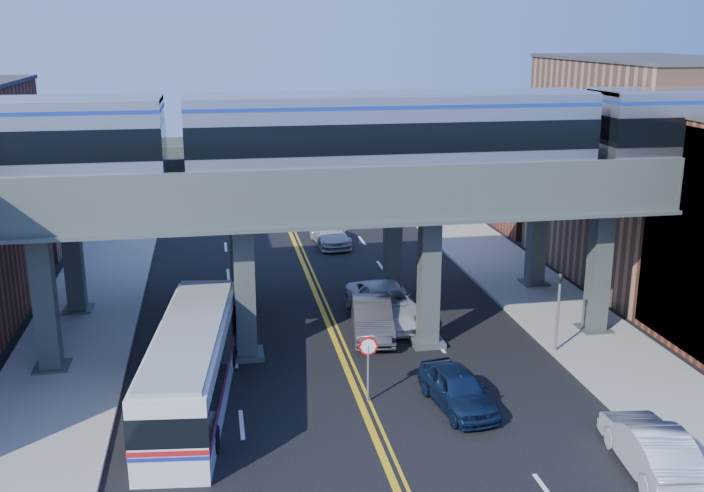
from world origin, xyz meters
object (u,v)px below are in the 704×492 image
(car_lane_d, at_px, (330,234))
(transit_train, at_px, (392,134))
(stop_sign, at_px, (368,358))
(car_lane_a, at_px, (458,389))
(transit_bus, at_px, (192,366))
(car_lane_c, at_px, (385,304))
(traffic_signal, at_px, (559,304))
(car_parked_curb, at_px, (651,447))
(car_lane_b, at_px, (372,318))

(car_lane_d, bearing_deg, transit_train, -94.07)
(stop_sign, relative_size, car_lane_a, 0.60)
(transit_bus, height_order, car_lane_d, transit_bus)
(transit_train, bearing_deg, car_lane_c, 80.80)
(traffic_signal, height_order, car_lane_a, traffic_signal)
(car_lane_d, bearing_deg, car_lane_c, -91.95)
(stop_sign, bearing_deg, car_lane_c, 73.18)
(traffic_signal, xyz_separation_m, car_lane_c, (-6.41, 5.23, -1.46))
(car_lane_d, distance_m, car_parked_curb, 29.40)
(transit_train, bearing_deg, traffic_signal, -16.09)
(traffic_signal, bearing_deg, transit_train, 163.91)
(traffic_signal, relative_size, transit_bus, 0.35)
(transit_bus, height_order, car_lane_a, transit_bus)
(stop_sign, distance_m, transit_bus, 6.57)
(transit_train, distance_m, stop_sign, 9.39)
(traffic_signal, height_order, car_lane_d, traffic_signal)
(traffic_signal, bearing_deg, car_lane_a, -144.65)
(car_lane_b, relative_size, car_lane_d, 1.01)
(transit_bus, height_order, car_lane_b, transit_bus)
(car_lane_b, distance_m, car_lane_c, 1.96)
(car_lane_b, bearing_deg, car_lane_a, -70.08)
(car_lane_d, bearing_deg, car_parked_curb, -82.42)
(car_lane_a, relative_size, car_parked_curb, 0.89)
(car_parked_curb, bearing_deg, car_lane_b, -56.43)
(transit_train, xyz_separation_m, car_lane_c, (0.52, 3.23, -8.62))
(car_lane_c, xyz_separation_m, car_parked_curb, (5.43, -14.54, -0.03))
(transit_train, height_order, car_lane_d, transit_train)
(transit_train, height_order, transit_bus, transit_train)
(car_lane_a, distance_m, car_lane_d, 23.57)
(traffic_signal, distance_m, car_lane_a, 7.18)
(transit_bus, xyz_separation_m, car_lane_d, (8.44, 21.49, -0.78))
(stop_sign, xyz_separation_m, car_parked_curb, (7.91, -6.31, -0.95))
(stop_sign, distance_m, traffic_signal, 9.41)
(car_lane_c, bearing_deg, traffic_signal, -43.39)
(car_lane_b, bearing_deg, transit_bus, -137.80)
(traffic_signal, relative_size, car_lane_b, 0.81)
(car_lane_a, distance_m, car_lane_b, 7.78)
(stop_sign, distance_m, car_parked_curb, 10.16)
(transit_bus, xyz_separation_m, car_lane_c, (8.98, 7.24, -0.67))
(stop_sign, relative_size, transit_bus, 0.23)
(transit_train, bearing_deg, car_lane_a, -78.64)
(traffic_signal, distance_m, car_lane_c, 8.40)
(car_parked_curb, bearing_deg, car_lane_d, -71.25)
(transit_train, xyz_separation_m, traffic_signal, (6.94, -2.00, -7.15))
(car_lane_a, bearing_deg, car_lane_d, 85.93)
(car_lane_a, xyz_separation_m, car_lane_d, (-1.24, 23.53, -0.02))
(car_lane_d, bearing_deg, car_lane_b, -95.73)
(traffic_signal, xyz_separation_m, transit_bus, (-15.39, -2.01, -0.79))
(transit_train, distance_m, car_lane_b, 8.77)
(stop_sign, height_order, car_lane_d, stop_sign)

